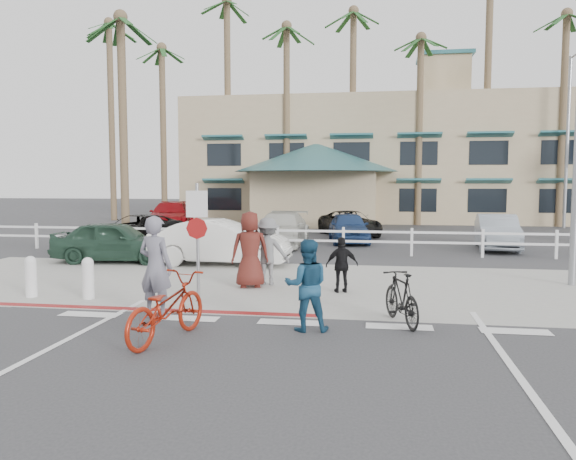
% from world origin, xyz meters
% --- Properties ---
extents(ground, '(140.00, 140.00, 0.00)m').
position_xyz_m(ground, '(0.00, 0.00, 0.00)').
color(ground, '#333335').
extents(bike_path, '(12.00, 16.00, 0.01)m').
position_xyz_m(bike_path, '(0.00, -2.00, 0.00)').
color(bike_path, '#333335').
rests_on(bike_path, ground).
extents(sidewalk_plaza, '(22.00, 7.00, 0.01)m').
position_xyz_m(sidewalk_plaza, '(0.00, 4.50, 0.01)').
color(sidewalk_plaza, gray).
rests_on(sidewalk_plaza, ground).
extents(cross_street, '(40.00, 5.00, 0.01)m').
position_xyz_m(cross_street, '(0.00, 8.50, 0.00)').
color(cross_street, '#333335').
rests_on(cross_street, ground).
extents(parking_lot, '(50.00, 16.00, 0.01)m').
position_xyz_m(parking_lot, '(0.00, 18.00, 0.00)').
color(parking_lot, '#333335').
rests_on(parking_lot, ground).
extents(curb_red, '(7.00, 0.25, 0.02)m').
position_xyz_m(curb_red, '(-3.00, 1.20, 0.01)').
color(curb_red, maroon).
rests_on(curb_red, ground).
extents(rail_fence, '(29.40, 0.16, 1.00)m').
position_xyz_m(rail_fence, '(0.50, 10.50, 0.50)').
color(rail_fence, silver).
rests_on(rail_fence, ground).
extents(building, '(28.00, 16.00, 11.30)m').
position_xyz_m(building, '(2.00, 31.00, 5.65)').
color(building, tan).
rests_on(building, ground).
extents(sign_post, '(0.50, 0.10, 2.90)m').
position_xyz_m(sign_post, '(-2.30, 2.20, 1.45)').
color(sign_post, gray).
rests_on(sign_post, ground).
extents(bollard_0, '(0.26, 0.26, 0.95)m').
position_xyz_m(bollard_0, '(-4.80, 2.00, 0.47)').
color(bollard_0, silver).
rests_on(bollard_0, ground).
extents(bollard_1, '(0.26, 0.26, 0.95)m').
position_xyz_m(bollard_1, '(-6.20, 2.00, 0.47)').
color(bollard_1, silver).
rests_on(bollard_1, ground).
extents(streetlight_1, '(0.60, 2.00, 9.50)m').
position_xyz_m(streetlight_1, '(12.00, 24.00, 4.75)').
color(streetlight_1, gray).
rests_on(streetlight_1, ground).
extents(palm_0, '(4.00, 4.00, 15.00)m').
position_xyz_m(palm_0, '(-16.00, 26.00, 7.50)').
color(palm_0, '#19421B').
rests_on(palm_0, ground).
extents(palm_1, '(4.00, 4.00, 13.00)m').
position_xyz_m(palm_1, '(-12.00, 25.00, 6.50)').
color(palm_1, '#19421B').
rests_on(palm_1, ground).
extents(palm_2, '(4.00, 4.00, 16.00)m').
position_xyz_m(palm_2, '(-8.00, 26.00, 8.00)').
color(palm_2, '#19421B').
rests_on(palm_2, ground).
extents(palm_3, '(4.00, 4.00, 14.00)m').
position_xyz_m(palm_3, '(-4.00, 25.00, 7.00)').
color(palm_3, '#19421B').
rests_on(palm_3, ground).
extents(palm_4, '(4.00, 4.00, 15.00)m').
position_xyz_m(palm_4, '(0.00, 26.00, 7.50)').
color(palm_4, '#19421B').
rests_on(palm_4, ground).
extents(palm_5, '(4.00, 4.00, 13.00)m').
position_xyz_m(palm_5, '(4.00, 25.00, 6.50)').
color(palm_5, '#19421B').
rests_on(palm_5, ground).
extents(palm_6, '(4.00, 4.00, 17.00)m').
position_xyz_m(palm_6, '(8.00, 26.00, 8.50)').
color(palm_6, '#19421B').
rests_on(palm_6, ground).
extents(palm_7, '(4.00, 4.00, 14.00)m').
position_xyz_m(palm_7, '(12.00, 25.00, 7.00)').
color(palm_7, '#19421B').
rests_on(palm_7, ground).
extents(palm_10, '(4.00, 4.00, 12.00)m').
position_xyz_m(palm_10, '(-10.00, 15.00, 6.00)').
color(palm_10, '#19421B').
rests_on(palm_10, ground).
extents(bike_red, '(1.23, 2.22, 1.11)m').
position_xyz_m(bike_red, '(-1.85, -0.86, 0.55)').
color(bike_red, maroon).
rests_on(bike_red, ground).
extents(rider_red, '(0.82, 0.64, 1.98)m').
position_xyz_m(rider_red, '(-2.64, 0.64, 0.99)').
color(rider_red, slate).
rests_on(rider_red, ground).
extents(bike_black, '(0.97, 1.72, 1.00)m').
position_xyz_m(bike_black, '(2.04, 0.84, 0.50)').
color(bike_black, black).
rests_on(bike_black, ground).
extents(rider_black, '(0.88, 0.73, 1.63)m').
position_xyz_m(rider_black, '(0.37, 0.13, 0.82)').
color(rider_black, navy).
rests_on(rider_black, ground).
extents(pedestrian_a, '(1.16, 0.73, 1.72)m').
position_xyz_m(pedestrian_a, '(-1.17, 4.36, 0.86)').
color(pedestrian_a, slate).
rests_on(pedestrian_a, ground).
extents(pedestrian_child, '(0.84, 0.51, 1.33)m').
position_xyz_m(pedestrian_child, '(0.77, 3.62, 0.67)').
color(pedestrian_child, black).
rests_on(pedestrian_child, ground).
extents(pedestrian_b, '(1.06, 0.84, 1.91)m').
position_xyz_m(pedestrian_b, '(-1.52, 3.93, 0.95)').
color(pedestrian_b, '#4E1A15').
rests_on(pedestrian_b, ground).
extents(car_white_sedan, '(4.40, 1.63, 1.44)m').
position_xyz_m(car_white_sedan, '(-3.29, 7.48, 0.72)').
color(car_white_sedan, silver).
rests_on(car_white_sedan, ground).
extents(car_red_compact, '(4.13, 1.96, 1.36)m').
position_xyz_m(car_red_compact, '(-6.85, 7.52, 0.68)').
color(car_red_compact, '#203C2D').
rests_on(car_red_compact, ground).
extents(lot_car_0, '(3.40, 4.82, 1.22)m').
position_xyz_m(lot_car_0, '(-8.45, 12.82, 0.61)').
color(lot_car_0, black).
rests_on(lot_car_0, ground).
extents(lot_car_1, '(1.93, 4.72, 1.37)m').
position_xyz_m(lot_car_1, '(-2.28, 12.92, 0.68)').
color(lot_car_1, beige).
rests_on(lot_car_1, ground).
extents(lot_car_2, '(2.14, 4.05, 1.31)m').
position_xyz_m(lot_car_2, '(0.38, 14.62, 0.66)').
color(lot_car_2, navy).
rests_on(lot_car_2, ground).
extents(lot_car_3, '(1.79, 4.21, 1.35)m').
position_xyz_m(lot_car_3, '(6.19, 13.09, 0.67)').
color(lot_car_3, '#8F99A4').
rests_on(lot_car_3, ground).
extents(lot_car_4, '(3.19, 5.54, 1.51)m').
position_xyz_m(lot_car_4, '(-9.60, 19.74, 0.75)').
color(lot_car_4, maroon).
rests_on(lot_car_4, ground).
extents(lot_car_5, '(3.60, 4.80, 1.21)m').
position_xyz_m(lot_car_5, '(0.28, 17.55, 0.61)').
color(lot_car_5, black).
rests_on(lot_car_5, ground).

